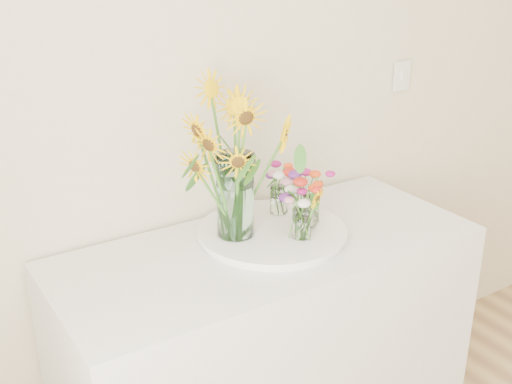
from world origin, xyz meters
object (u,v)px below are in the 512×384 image
tray (272,234)px  small_vase_b (307,211)px  small_vase_c (279,200)px  counter (267,359)px  mason_jar (235,196)px  small_vase_a (302,224)px

tray → small_vase_b: small_vase_b is taller
small_vase_b → small_vase_c: size_ratio=1.13×
counter → small_vase_b: (0.15, -0.00, 0.53)m
tray → mason_jar: 0.20m
small_vase_b → small_vase_c: small_vase_b is taller
small_vase_c → small_vase_a: bearing=-103.4°
mason_jar → small_vase_b: 0.26m
counter → small_vase_c: (0.13, 0.14, 0.53)m
small_vase_b → small_vase_c: (-0.02, 0.14, -0.01)m
small_vase_a → counter: bearing=145.0°
counter → small_vase_c: 0.56m
counter → small_vase_b: bearing=-0.2°
mason_jar → small_vase_a: bearing=-38.0°
tray → small_vase_a: bearing=-64.8°
counter → small_vase_a: 0.54m
tray → small_vase_b: bearing=-19.0°
counter → tray: (0.04, 0.04, 0.46)m
mason_jar → small_vase_a: mason_jar is taller
mason_jar → small_vase_c: mason_jar is taller
small_vase_a → small_vase_b: small_vase_b is taller
counter → small_vase_b: size_ratio=12.04×
tray → mason_jar: bearing=165.1°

